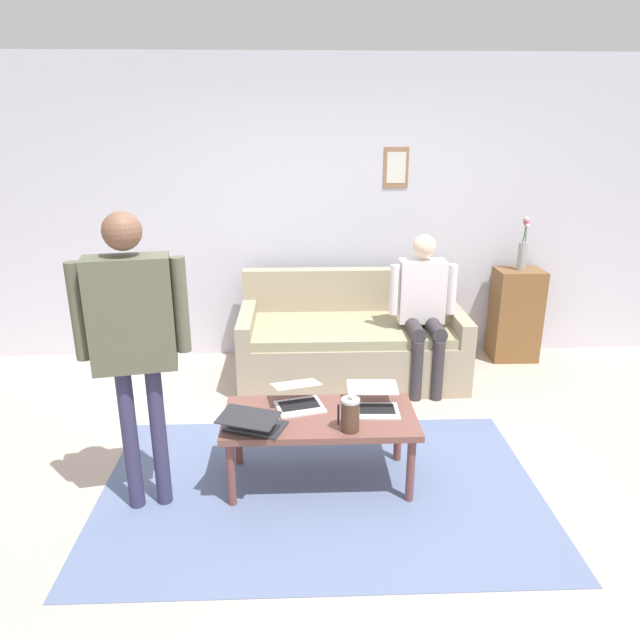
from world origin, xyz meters
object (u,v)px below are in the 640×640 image
(laptop_left, at_px, (373,403))
(laptop_right, at_px, (298,399))
(french_press, at_px, (350,415))
(person_seated, at_px, (423,303))
(flower_vase, at_px, (523,249))
(laptop_center, at_px, (253,423))
(coffee_table, at_px, (320,423))
(side_shelf, at_px, (515,315))
(couch, at_px, (351,343))
(person_standing, at_px, (133,328))

(laptop_left, relative_size, laptop_right, 0.88)
(french_press, distance_m, person_seated, 1.74)
(french_press, bearing_deg, person_seated, -115.05)
(laptop_left, relative_size, flower_vase, 0.69)
(french_press, bearing_deg, laptop_right, -47.23)
(laptop_right, relative_size, person_seated, 0.29)
(laptop_center, relative_size, french_press, 1.83)
(coffee_table, height_order, laptop_right, laptop_right)
(side_shelf, distance_m, person_seated, 1.19)
(french_press, bearing_deg, coffee_table, -48.32)
(flower_vase, bearing_deg, laptop_center, 42.66)
(couch, distance_m, side_shelf, 1.61)
(couch, bearing_deg, person_standing, 53.50)
(laptop_right, xyz_separation_m, french_press, (-0.29, 0.32, 0.05))
(laptop_right, bearing_deg, coffee_table, 134.25)
(coffee_table, xyz_separation_m, laptop_center, (0.39, 0.16, 0.10))
(person_standing, bearing_deg, side_shelf, -143.65)
(coffee_table, height_order, laptop_left, laptop_left)
(coffee_table, xyz_separation_m, laptop_right, (0.13, -0.13, 0.10))
(laptop_center, distance_m, person_seated, 2.03)
(couch, xyz_separation_m, person_standing, (1.33, 1.80, 0.80))
(side_shelf, xyz_separation_m, person_standing, (2.90, 2.14, 0.67))
(laptop_center, xyz_separation_m, french_press, (-0.55, 0.02, 0.06))
(coffee_table, bearing_deg, french_press, 131.68)
(laptop_left, xyz_separation_m, french_press, (0.16, 0.25, 0.06))
(laptop_center, relative_size, laptop_right, 1.10)
(laptop_right, bearing_deg, couch, -107.24)
(french_press, relative_size, side_shelf, 0.26)
(person_standing, bearing_deg, laptop_right, -159.73)
(side_shelf, bearing_deg, person_standing, 36.35)
(laptop_right, xyz_separation_m, side_shelf, (-2.03, -1.81, -0.08))
(laptop_right, relative_size, french_press, 1.67)
(laptop_center, bearing_deg, french_press, 177.59)
(coffee_table, bearing_deg, person_seated, -123.03)
(flower_vase, bearing_deg, coffee_table, 45.68)
(couch, relative_size, side_shelf, 2.20)
(person_standing, bearing_deg, couch, -126.50)
(laptop_right, bearing_deg, french_press, 132.77)
(laptop_right, distance_m, french_press, 0.44)
(laptop_left, xyz_separation_m, person_seated, (-0.57, -1.32, 0.22))
(flower_vase, bearing_deg, person_seated, 29.40)
(laptop_right, bearing_deg, person_standing, 20.27)
(couch, distance_m, coffee_table, 1.65)
(couch, relative_size, person_standing, 1.11)
(laptop_center, height_order, french_press, french_press)
(laptop_right, height_order, side_shelf, side_shelf)
(couch, xyz_separation_m, laptop_left, (0.00, 1.55, 0.20))
(laptop_left, relative_size, person_standing, 0.19)
(couch, relative_size, laptop_left, 5.70)
(coffee_table, bearing_deg, flower_vase, -134.32)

